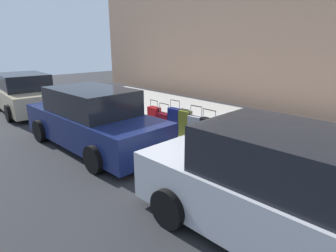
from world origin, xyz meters
name	(u,v)px	position (x,y,z in m)	size (l,w,h in m)	color
ground_plane	(162,141)	(0.00, 0.00, 0.00)	(40.00, 40.00, 0.00)	#28282B
sidewalk_curb	(214,123)	(0.00, -2.50, 0.07)	(18.00, 5.00, 0.14)	#ADA89E
building_facade_sidewalk_side	(290,12)	(0.00, -7.41, 4.07)	(24.00, 3.00, 8.14)	#9E7A60
suitcase_olive_0	(296,155)	(-3.67, -0.49, 0.52)	(0.46, 0.27, 0.82)	#59601E
suitcase_navy_1	(274,152)	(-3.23, -0.42, 0.47)	(0.36, 0.23, 0.94)	navy
suitcase_maroon_2	(258,149)	(-2.83, -0.46, 0.43)	(0.37, 0.23, 0.85)	maroon
suitcase_red_3	(242,143)	(-2.37, -0.51, 0.42)	(0.47, 0.20, 0.89)	red
suitcase_teal_4	(226,139)	(-1.90, -0.53, 0.40)	(0.40, 0.28, 0.74)	#0F606B
suitcase_black_5	(208,132)	(-1.42, -0.39, 0.51)	(0.48, 0.21, 1.00)	black
suitcase_silver_6	(196,128)	(-0.92, -0.45, 0.49)	(0.45, 0.25, 1.00)	#9EA0A8
suitcase_olive_7	(185,124)	(-0.48, -0.48, 0.53)	(0.35, 0.25, 0.84)	#59601E
suitcase_navy_8	(175,121)	(-0.05, -0.50, 0.53)	(0.43, 0.24, 1.03)	navy
suitcase_maroon_9	(164,121)	(0.44, -0.50, 0.41)	(0.46, 0.25, 0.85)	maroon
suitcase_red_10	(154,117)	(0.93, -0.51, 0.47)	(0.43, 0.25, 0.88)	red
fire_hydrant	(137,109)	(1.76, -0.45, 0.58)	(0.39, 0.21, 0.85)	#D89E0C
bollard_post	(123,109)	(2.40, -0.30, 0.49)	(0.15, 0.15, 0.70)	brown
parked_car_silver_0	(287,194)	(-4.43, 1.67, 0.78)	(4.57, 2.07, 1.68)	#B2B5BA
parked_car_navy_1	(93,120)	(0.95, 1.67, 0.76)	(4.82, 2.11, 1.62)	#141E4C
parked_car_beige_2	(25,94)	(6.72, 1.67, 0.74)	(4.64, 2.22, 1.57)	tan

